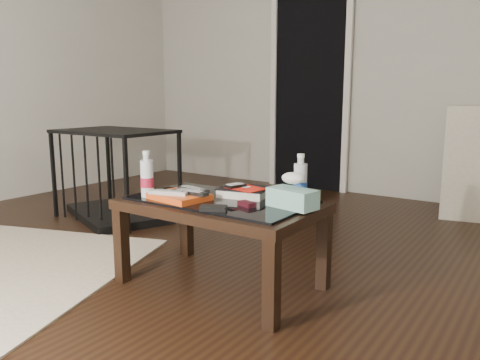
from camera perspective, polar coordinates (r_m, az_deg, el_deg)
The scene contains 16 objects.
ground at distance 2.89m, azimuth -6.85°, elevation -9.60°, with size 5.00×5.00×0.00m, color black.
doorway at distance 5.01m, azimuth 8.50°, elevation 10.65°, with size 0.90×0.08×2.07m.
coffee_table at distance 2.39m, azimuth -2.39°, elevation -3.82°, with size 1.00×0.60×0.46m.
pet_crate at distance 3.92m, azimuth -14.75°, elevation -1.09°, with size 1.06×0.89×0.71m.
magazines at distance 2.38m, azimuth -7.38°, elevation -2.00°, with size 0.28×0.21×0.03m, color #EA4F16.
remote_silver at distance 2.37m, azimuth -8.71°, elevation -1.48°, with size 0.20×0.05×0.02m, color #B2B2B7.
remote_black_front at distance 2.36m, azimuth -6.08°, elevation -1.46°, with size 0.20×0.05×0.02m, color black.
remote_black_back at distance 2.43m, azimuth -5.73°, elevation -1.12°, with size 0.20×0.05×0.02m, color black.
textbook at distance 2.44m, azimuth 0.56°, elevation -1.45°, with size 0.25×0.20×0.05m, color black.
dvd_mailers at distance 2.42m, azimuth 0.62°, elevation -0.91°, with size 0.19×0.14×0.01m, color red.
ipod at distance 2.42m, azimuth -0.60°, elevation -0.65°, with size 0.06×0.10×0.02m, color black.
flip_phone at distance 2.22m, azimuth 0.84°, elevation -2.93°, with size 0.09×0.05×0.02m, color black.
wallet at distance 2.15m, azimuth -3.26°, elevation -3.44°, with size 0.12×0.07×0.02m, color black.
water_bottle_left at distance 2.46m, azimuth -11.28°, elevation 0.74°, with size 0.07×0.07×0.24m, color silver.
water_bottle_right at distance 2.31m, azimuth 7.38°, elevation 0.25°, with size 0.07×0.07×0.24m, color #B4BCC0.
tissue_box at distance 2.20m, azimuth 6.41°, elevation -2.22°, with size 0.23×0.12×0.09m, color teal.
Camera 1 is at (1.81, -2.03, 0.98)m, focal length 35.00 mm.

